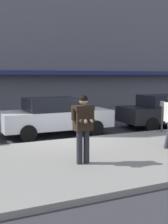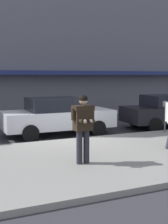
{
  "view_description": "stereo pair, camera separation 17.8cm",
  "coord_description": "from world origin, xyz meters",
  "views": [
    {
      "loc": [
        -4.37,
        -10.59,
        2.43
      ],
      "look_at": [
        -0.87,
        -3.33,
        1.49
      ],
      "focal_mm": 50.0,
      "sensor_mm": 36.0,
      "label": 1
    },
    {
      "loc": [
        -4.21,
        -10.67,
        2.43
      ],
      "look_at": [
        -0.87,
        -3.33,
        1.49
      ],
      "focal_mm": 50.0,
      "sensor_mm": 36.0,
      "label": 2
    }
  ],
  "objects": [
    {
      "name": "parking_meter",
      "position": [
        4.0,
        -0.6,
        0.97
      ],
      "size": [
        0.12,
        0.18,
        1.27
      ],
      "color": "#4C4C51",
      "rests_on": "sidewalk"
    },
    {
      "name": "sidewalk",
      "position": [
        1.0,
        -2.85,
        0.07
      ],
      "size": [
        32.0,
        5.3,
        0.14
      ],
      "primitive_type": "cube",
      "color": "gray",
      "rests_on": "ground"
    },
    {
      "name": "ground_plane",
      "position": [
        0.0,
        0.0,
        0.0
      ],
      "size": [
        80.0,
        80.0,
        0.0
      ],
      "primitive_type": "plane",
      "color": "#333338"
    },
    {
      "name": "curb_paint_line",
      "position": [
        1.0,
        0.05,
        0.0
      ],
      "size": [
        28.0,
        0.12,
        0.01
      ],
      "primitive_type": "cube",
      "color": "silver",
      "rests_on": "ground"
    },
    {
      "name": "man_texting_on_phone",
      "position": [
        -0.93,
        -3.41,
        1.25
      ],
      "size": [
        0.65,
        0.58,
        1.81
      ],
      "color": "#23232B",
      "rests_on": "sidewalk"
    },
    {
      "name": "parked_sedan_mid",
      "position": [
        0.04,
        1.31,
        0.79
      ],
      "size": [
        4.52,
        1.96,
        1.54
      ],
      "color": "silver",
      "rests_on": "ground"
    }
  ]
}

